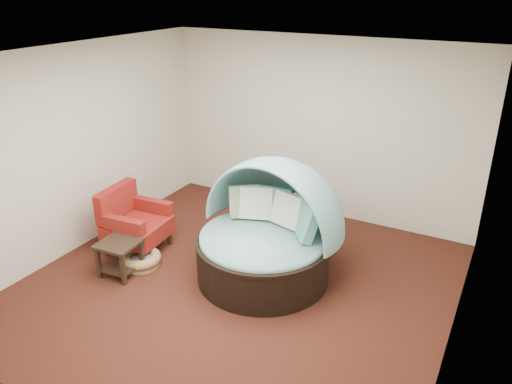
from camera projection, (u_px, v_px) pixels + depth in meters
The scene contains 10 objects.
floor at pixel (237, 285), 6.26m from camera, with size 5.00×5.00×0.00m, color #451C13.
wall_back at pixel (318, 129), 7.72m from camera, with size 5.00×5.00×0.00m, color beige.
wall_front at pixel (63, 294), 3.69m from camera, with size 5.00×5.00×0.00m, color beige.
wall_left at pixel (78, 149), 6.81m from camera, with size 5.00×5.00×0.00m, color beige.
wall_right at pixel (468, 231), 4.61m from camera, with size 5.00×5.00×0.00m, color beige.
ceiling at pixel (233, 57), 5.15m from camera, with size 5.00×5.00×0.00m, color white.
canopy_daybed at pixel (268, 225), 6.22m from camera, with size 1.94×1.87×1.55m.
pet_basket at pixel (141, 259), 6.65m from camera, with size 0.67×0.67×0.19m.
red_armchair at pixel (133, 222), 6.95m from camera, with size 0.84×0.85×0.91m.
side_table at pixel (120, 253), 6.40m from camera, with size 0.52×0.52×0.46m.
Camera 1 is at (2.74, -4.53, 3.56)m, focal length 35.00 mm.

